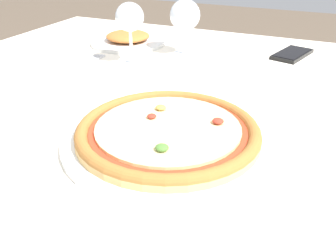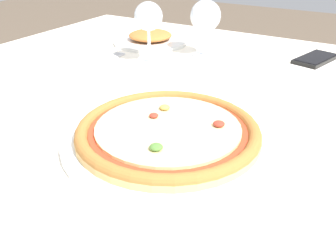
{
  "view_description": "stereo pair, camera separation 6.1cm",
  "coord_description": "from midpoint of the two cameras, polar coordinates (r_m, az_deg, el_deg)",
  "views": [
    {
      "loc": [
        0.4,
        -0.69,
        1.03
      ],
      "look_at": [
        0.18,
        -0.19,
        0.74
      ],
      "focal_mm": 40.0,
      "sensor_mm": 36.0,
      "label": 1
    },
    {
      "loc": [
        0.46,
        -0.66,
        1.03
      ],
      "look_at": [
        0.18,
        -0.19,
        0.74
      ],
      "focal_mm": 40.0,
      "sensor_mm": 36.0,
      "label": 2
    }
  ],
  "objects": [
    {
      "name": "side_plate",
      "position": [
        1.2,
        -1.19,
        13.19
      ],
      "size": [
        0.23,
        0.23,
        0.04
      ],
      "color": "white",
      "rests_on": "dining_table"
    },
    {
      "name": "cell_phone",
      "position": [
        1.11,
        23.11,
        9.39
      ],
      "size": [
        0.11,
        0.16,
        0.01
      ],
      "color": "black",
      "rests_on": "dining_table"
    },
    {
      "name": "fork",
      "position": [
        1.03,
        -7.97,
        9.79
      ],
      "size": [
        0.03,
        0.17,
        0.0
      ],
      "color": "silver",
      "rests_on": "dining_table"
    },
    {
      "name": "wine_glass_far_left",
      "position": [
        0.98,
        -1.14,
        16.03
      ],
      "size": [
        0.07,
        0.07,
        0.16
      ],
      "color": "silver",
      "rests_on": "dining_table"
    },
    {
      "name": "wine_glass_far_right",
      "position": [
        1.05,
        7.47,
        16.11
      ],
      "size": [
        0.08,
        0.08,
        0.15
      ],
      "color": "silver",
      "rests_on": "dining_table"
    },
    {
      "name": "pizza_plate",
      "position": [
        0.62,
        2.84,
        -1.15
      ],
      "size": [
        0.35,
        0.35,
        0.04
      ],
      "color": "white",
      "rests_on": "dining_table"
    },
    {
      "name": "dining_table",
      "position": [
        0.89,
        -1.88,
        1.31
      ],
      "size": [
        1.14,
        1.17,
        0.71
      ],
      "color": "brown",
      "rests_on": "ground_plane"
    }
  ]
}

